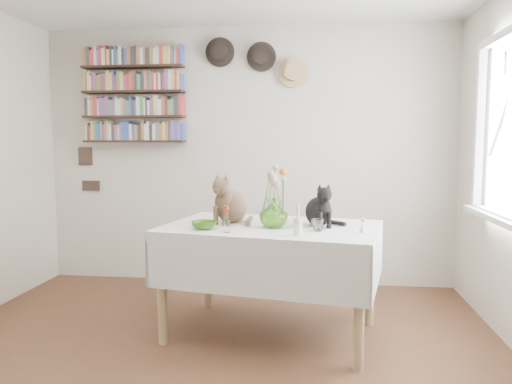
# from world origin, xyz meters

# --- Properties ---
(room) EXTENTS (4.08, 4.58, 2.58)m
(room) POSITION_xyz_m (0.00, 0.00, 1.25)
(room) COLOR brown
(room) RESTS_ON ground
(dining_table) EXTENTS (1.65, 1.23, 0.80)m
(dining_table) POSITION_xyz_m (0.36, 0.90, 0.60)
(dining_table) COLOR white
(dining_table) RESTS_ON room
(tabby_cat) EXTENTS (0.36, 0.39, 0.37)m
(tabby_cat) POSITION_xyz_m (0.06, 1.00, 0.99)
(tabby_cat) COLOR brown
(tabby_cat) RESTS_ON dining_table
(black_cat) EXTENTS (0.28, 0.32, 0.31)m
(black_cat) POSITION_xyz_m (0.70, 0.94, 0.96)
(black_cat) COLOR black
(black_cat) RESTS_ON dining_table
(flower_vase) EXTENTS (0.24, 0.24, 0.21)m
(flower_vase) POSITION_xyz_m (0.39, 0.81, 0.90)
(flower_vase) COLOR #8ED14C
(flower_vase) RESTS_ON dining_table
(green_bowl) EXTENTS (0.24, 0.24, 0.05)m
(green_bowl) POSITION_xyz_m (-0.08, 0.70, 0.83)
(green_bowl) COLOR #8ED14C
(green_bowl) RESTS_ON dining_table
(drinking_glass) EXTENTS (0.12, 0.12, 0.08)m
(drinking_glass) POSITION_xyz_m (0.69, 0.72, 0.84)
(drinking_glass) COLOR white
(drinking_glass) RESTS_ON dining_table
(candlestick) EXTENTS (0.06, 0.06, 0.20)m
(candlestick) POSITION_xyz_m (0.56, 0.54, 0.87)
(candlestick) COLOR white
(candlestick) RESTS_ON dining_table
(berry_jar) EXTENTS (0.05, 0.05, 0.21)m
(berry_jar) POSITION_xyz_m (0.09, 0.60, 0.89)
(berry_jar) COLOR white
(berry_jar) RESTS_ON dining_table
(porcelain_figurine) EXTENTS (0.06, 0.06, 0.11)m
(porcelain_figurine) POSITION_xyz_m (0.98, 0.68, 0.85)
(porcelain_figurine) COLOR white
(porcelain_figurine) RESTS_ON dining_table
(flower_bouquet) EXTENTS (0.17, 0.13, 0.39)m
(flower_bouquet) POSITION_xyz_m (0.39, 0.82, 1.14)
(flower_bouquet) COLOR #4C7233
(flower_bouquet) RESTS_ON flower_vase
(bookshelf_unit) EXTENTS (1.00, 0.16, 0.91)m
(bookshelf_unit) POSITION_xyz_m (-1.10, 2.16, 1.84)
(bookshelf_unit) COLOR black
(bookshelf_unit) RESTS_ON room
(wall_hats) EXTENTS (0.98, 0.09, 0.48)m
(wall_hats) POSITION_xyz_m (0.12, 2.19, 2.17)
(wall_hats) COLOR black
(wall_hats) RESTS_ON room
(wall_art_plaques) EXTENTS (0.21, 0.02, 0.44)m
(wall_art_plaques) POSITION_xyz_m (-1.63, 2.23, 1.12)
(wall_art_plaques) COLOR #38281E
(wall_art_plaques) RESTS_ON room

